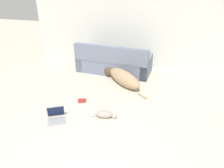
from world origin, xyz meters
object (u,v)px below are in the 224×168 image
at_px(cat, 105,114).
at_px(laptop_open, 56,115).
at_px(couch, 114,63).
at_px(book_red, 82,101).
at_px(dog, 122,77).

height_order(cat, laptop_open, laptop_open).
bearing_deg(couch, laptop_open, 82.10).
distance_m(cat, book_red, 0.84).
bearing_deg(book_red, dog, 57.66).
bearing_deg(couch, dog, 124.08).
distance_m(couch, dog, 0.80).
bearing_deg(laptop_open, couch, 49.89).
xyz_separation_m(laptop_open, book_red, (0.25, 0.76, -0.07)).
height_order(dog, cat, dog).
bearing_deg(dog, laptop_open, 104.59).
height_order(couch, cat, couch).
distance_m(dog, cat, 1.56).
distance_m(couch, laptop_open, 2.59).
bearing_deg(laptop_open, cat, -11.15).
bearing_deg(couch, book_red, 84.81).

